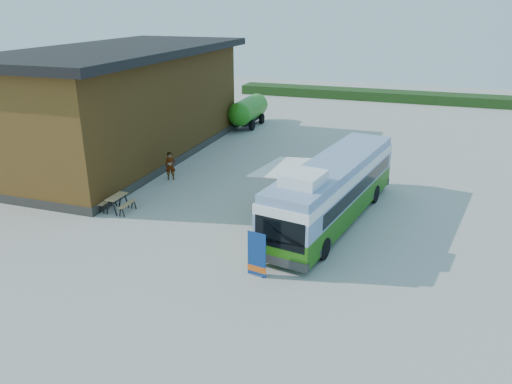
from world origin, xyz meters
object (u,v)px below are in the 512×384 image
at_px(bus, 333,189).
at_px(banner, 257,258).
at_px(picnic_table, 117,200).
at_px(slurry_tanker, 249,110).
at_px(person_a, 170,166).
at_px(person_b, 295,178).

relative_size(bus, banner, 6.34).
distance_m(bus, banner, 6.54).
bearing_deg(bus, picnic_table, -157.42).
xyz_separation_m(picnic_table, slurry_tanker, (-0.00, 20.23, 0.80)).
bearing_deg(person_a, bus, -42.35).
bearing_deg(slurry_tanker, picnic_table, -89.97).
bearing_deg(picnic_table, person_b, 35.97).
distance_m(person_b, slurry_tanker, 16.60).
relative_size(banner, picnic_table, 1.27).
distance_m(banner, person_b, 9.62).
bearing_deg(banner, bus, 84.13).
distance_m(picnic_table, person_b, 9.81).
height_order(bus, person_a, bus).
bearing_deg(banner, slurry_tanker, 120.75).
distance_m(banner, person_a, 12.71).
bearing_deg(banner, person_b, 106.19).
distance_m(person_a, person_b, 7.75).
bearing_deg(person_b, slurry_tanker, -116.62).
distance_m(picnic_table, person_a, 5.38).
relative_size(bus, slurry_tanker, 1.78).
relative_size(person_b, slurry_tanker, 0.25).
bearing_deg(picnic_table, person_a, 87.83).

